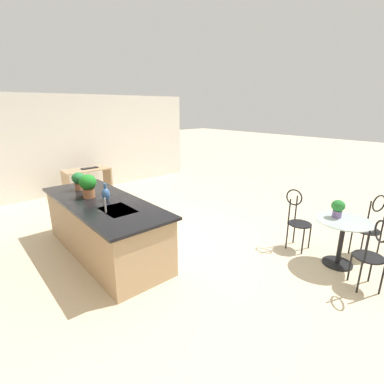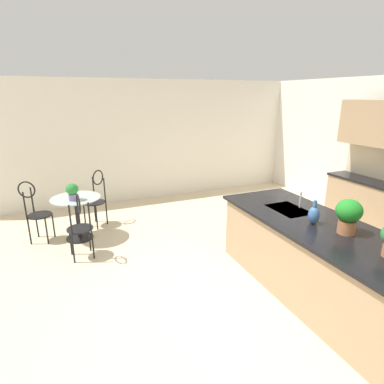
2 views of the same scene
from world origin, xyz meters
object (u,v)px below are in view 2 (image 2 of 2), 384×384
potted_plant_counter_near (349,214)px  potted_plant_on_table (72,191)px  vase_on_counter (314,215)px  bistro_table (77,214)px  chair_by_island (96,196)px  chair_near_window (35,209)px  chair_toward_desk (80,223)px

potted_plant_counter_near → potted_plant_on_table: bearing=-137.5°
vase_on_counter → potted_plant_counter_near: bearing=21.2°
potted_plant_counter_near → bistro_table: bearing=-139.2°
bistro_table → chair_by_island: (-0.51, 0.38, 0.13)m
chair_near_window → vase_on_counter: bearing=47.3°
chair_near_window → chair_by_island: bearing=108.3°
chair_by_island → chair_toward_desk: size_ratio=1.00×
potted_plant_counter_near → vase_on_counter: (-0.35, -0.14, -0.11)m
chair_near_window → potted_plant_counter_near: (3.23, 3.26, 0.57)m
chair_toward_desk → potted_plant_on_table: size_ratio=3.76×
chair_by_island → potted_plant_counter_near: potted_plant_counter_near is taller
bistro_table → chair_near_window: bearing=-106.0°
chair_toward_desk → potted_plant_on_table: chair_toward_desk is taller
chair_toward_desk → potted_plant_counter_near: bearing=48.7°
chair_toward_desk → potted_plant_on_table: bearing=-176.3°
chair_by_island → vase_on_counter: size_ratio=3.62×
bistro_table → potted_plant_counter_near: 4.09m
chair_by_island → potted_plant_on_table: bearing=-32.6°
chair_by_island → potted_plant_counter_near: size_ratio=2.69×
bistro_table → chair_toward_desk: chair_toward_desk is taller
chair_by_island → vase_on_counter: bearing=33.4°
chair_toward_desk → vase_on_counter: bearing=51.9°
chair_near_window → chair_toward_desk: 1.12m
bistro_table → potted_plant_on_table: (0.13, -0.04, 0.45)m
potted_plant_on_table → vase_on_counter: bearing=44.7°
chair_toward_desk → vase_on_counter: (1.96, 2.50, 0.46)m
vase_on_counter → chair_by_island: bearing=-146.6°
bistro_table → chair_by_island: bearing=143.9°
chair_by_island → vase_on_counter: (3.22, 2.12, 0.46)m
bistro_table → chair_toward_desk: size_ratio=0.77×
potted_plant_on_table → vase_on_counter: (2.57, 2.54, 0.13)m
bistro_table → potted_plant_on_table: 0.47m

